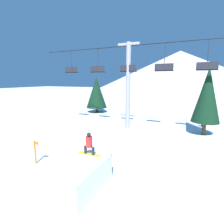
# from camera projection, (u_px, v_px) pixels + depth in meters

# --- Properties ---
(ground_plane) EXTENTS (220.00, 220.00, 0.00)m
(ground_plane) POSITION_uv_depth(u_px,v_px,m) (57.00, 193.00, 8.64)
(ground_plane) COLOR white
(mountain_ridge) EXTENTS (76.77, 76.77, 17.38)m
(mountain_ridge) POSITION_uv_depth(u_px,v_px,m) (179.00, 72.00, 73.79)
(mountain_ridge) COLOR silver
(mountain_ridge) RESTS_ON ground_plane
(snow_ramp) EXTENTS (2.75, 3.38, 1.42)m
(snow_ramp) POSITION_uv_depth(u_px,v_px,m) (74.00, 175.00, 8.99)
(snow_ramp) COLOR white
(snow_ramp) RESTS_ON ground_plane
(snowboarder) EXTENTS (1.43, 0.36, 1.26)m
(snowboarder) POSITION_uv_depth(u_px,v_px,m) (89.00, 144.00, 9.66)
(snowboarder) COLOR yellow
(snowboarder) RESTS_ON snow_ramp
(chairlift) EXTENTS (22.23, 0.51, 9.49)m
(chairlift) POSITION_uv_depth(u_px,v_px,m) (128.00, 80.00, 19.16)
(chairlift) COLOR #9E9EA3
(chairlift) RESTS_ON ground_plane
(pine_tree_near) EXTENTS (2.65, 2.65, 6.85)m
(pine_tree_near) POSITION_uv_depth(u_px,v_px,m) (207.00, 95.00, 17.10)
(pine_tree_near) COLOR #4C3823
(pine_tree_near) RESTS_ON ground_plane
(pine_tree_far) EXTENTS (3.47, 3.47, 6.00)m
(pine_tree_far) POSITION_uv_depth(u_px,v_px,m) (96.00, 93.00, 29.73)
(pine_tree_far) COLOR #4C3823
(pine_tree_far) RESTS_ON ground_plane
(trail_marker) EXTENTS (0.41, 0.10, 1.58)m
(trail_marker) POSITION_uv_depth(u_px,v_px,m) (35.00, 152.00, 11.58)
(trail_marker) COLOR orange
(trail_marker) RESTS_ON ground_plane
(distant_skier) EXTENTS (0.24, 0.24, 1.23)m
(distant_skier) POSITION_uv_depth(u_px,v_px,m) (202.00, 121.00, 20.72)
(distant_skier) COLOR black
(distant_skier) RESTS_ON ground_plane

